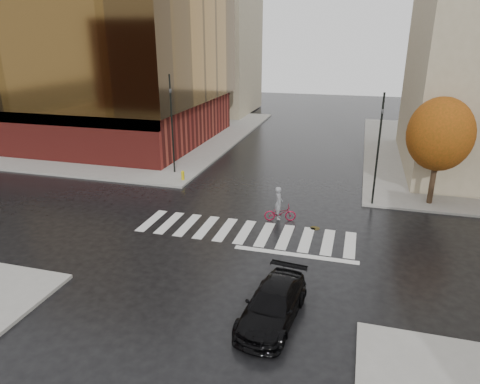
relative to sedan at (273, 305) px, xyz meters
The scene contains 12 objects.
ground 7.16m from the sedan, 114.51° to the left, with size 120.00×120.00×0.00m, color black.
sidewalk_nw 36.46m from the sedan, 131.08° to the left, with size 30.00×30.00×0.15m, color gray.
crosswalk 7.61m from the sedan, 112.94° to the left, with size 12.00×3.00×0.01m, color silver.
office_glass 35.78m from the sedan, 135.56° to the left, with size 27.00×19.00×16.00m.
building_nw_far 48.38m from the sedan, 113.55° to the left, with size 14.00×12.00×20.00m, color gray.
tree_ne_a 16.03m from the sedan, 63.10° to the left, with size 3.80×3.80×6.50m.
sedan is the anchor object (origin of this frame).
cyclist 9.10m from the sedan, 99.25° to the left, with size 1.88×1.05×2.02m.
traffic_light_nw 19.23m from the sedan, 124.94° to the left, with size 0.20×0.17×7.22m.
traffic_light_ne 13.69m from the sedan, 74.16° to the left, with size 0.16×0.18×6.75m.
fire_hydrant 16.81m from the sedan, 124.23° to the left, with size 0.24×0.24×0.69m.
manhole 8.53m from the sedan, 85.87° to the left, with size 0.53×0.53×0.01m, color #423817.
Camera 1 is at (5.42, -19.58, 9.88)m, focal length 32.00 mm.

